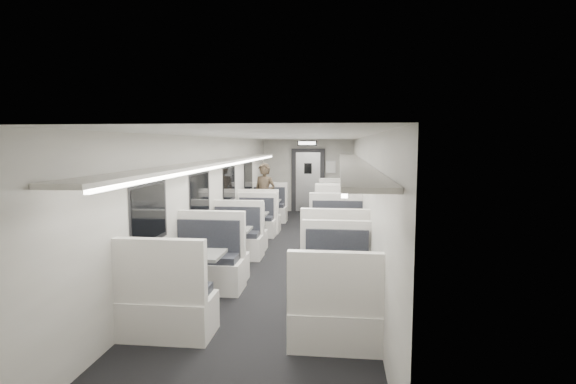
% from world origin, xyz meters
% --- Properties ---
extents(room, '(3.24, 12.24, 2.64)m').
position_xyz_m(room, '(0.00, 0.00, 1.20)').
color(room, black).
rests_on(room, ground).
extents(booth_left_a, '(1.04, 2.10, 1.12)m').
position_xyz_m(booth_left_a, '(-1.00, 3.13, 0.38)').
color(booth_left_a, silver).
rests_on(booth_left_a, room).
extents(booth_left_b, '(0.97, 1.97, 1.05)m').
position_xyz_m(booth_left_b, '(-1.00, 1.12, 0.35)').
color(booth_left_b, silver).
rests_on(booth_left_b, room).
extents(booth_left_c, '(1.04, 2.11, 1.13)m').
position_xyz_m(booth_left_c, '(-1.00, -1.04, 0.38)').
color(booth_left_c, silver).
rests_on(booth_left_c, room).
extents(booth_left_d, '(1.12, 2.27, 1.21)m').
position_xyz_m(booth_left_d, '(-1.00, -3.10, 0.41)').
color(booth_left_d, silver).
rests_on(booth_left_d, room).
extents(booth_right_a, '(1.14, 2.30, 1.23)m').
position_xyz_m(booth_right_a, '(1.00, 3.48, 0.41)').
color(booth_right_a, silver).
rests_on(booth_right_a, room).
extents(booth_right_b, '(1.16, 2.36, 1.26)m').
position_xyz_m(booth_right_b, '(1.00, 1.40, 0.42)').
color(booth_right_b, silver).
rests_on(booth_right_b, room).
extents(booth_right_c, '(1.15, 2.34, 1.25)m').
position_xyz_m(booth_right_c, '(1.00, -0.80, 0.42)').
color(booth_right_c, silver).
rests_on(booth_right_c, room).
extents(booth_right_d, '(1.04, 2.12, 1.13)m').
position_xyz_m(booth_right_d, '(1.00, -3.22, 0.38)').
color(booth_right_d, silver).
rests_on(booth_right_d, room).
extents(passenger, '(0.75, 0.62, 1.76)m').
position_xyz_m(passenger, '(-0.93, 2.70, 0.88)').
color(passenger, black).
rests_on(passenger, room).
extents(window_a, '(0.02, 1.18, 0.84)m').
position_xyz_m(window_a, '(-1.49, 3.40, 1.35)').
color(window_a, black).
rests_on(window_a, room).
extents(window_b, '(0.02, 1.18, 0.84)m').
position_xyz_m(window_b, '(-1.49, 1.20, 1.35)').
color(window_b, black).
rests_on(window_b, room).
extents(window_c, '(0.02, 1.18, 0.84)m').
position_xyz_m(window_c, '(-1.49, -1.00, 1.35)').
color(window_c, black).
rests_on(window_c, room).
extents(window_d, '(0.02, 1.18, 0.84)m').
position_xyz_m(window_d, '(-1.49, -3.20, 1.35)').
color(window_d, black).
rests_on(window_d, room).
extents(luggage_rack_left, '(0.46, 10.40, 0.09)m').
position_xyz_m(luggage_rack_left, '(-1.24, -0.30, 1.92)').
color(luggage_rack_left, silver).
rests_on(luggage_rack_left, room).
extents(luggage_rack_right, '(0.46, 10.40, 0.09)m').
position_xyz_m(luggage_rack_right, '(1.24, -0.30, 1.92)').
color(luggage_rack_right, silver).
rests_on(luggage_rack_right, room).
extents(vestibule_door, '(1.10, 0.13, 2.10)m').
position_xyz_m(vestibule_door, '(0.00, 5.93, 1.04)').
color(vestibule_door, black).
rests_on(vestibule_door, room).
extents(exit_sign, '(0.62, 0.12, 0.16)m').
position_xyz_m(exit_sign, '(0.00, 5.44, 2.28)').
color(exit_sign, black).
rests_on(exit_sign, room).
extents(wall_notice, '(0.32, 0.02, 0.40)m').
position_xyz_m(wall_notice, '(0.75, 5.92, 1.50)').
color(wall_notice, white).
rests_on(wall_notice, room).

